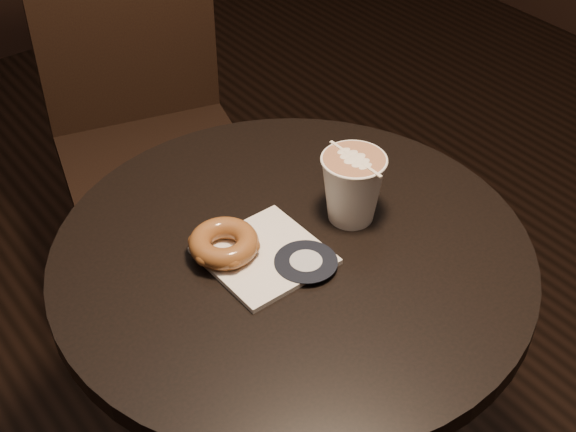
{
  "coord_description": "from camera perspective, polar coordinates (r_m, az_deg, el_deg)",
  "views": [
    {
      "loc": [
        -0.53,
        -0.68,
        1.52
      ],
      "look_at": [
        0.01,
        0.03,
        0.79
      ],
      "focal_mm": 50.0,
      "sensor_mm": 36.0,
      "label": 1
    }
  ],
  "objects": [
    {
      "name": "latte_cup",
      "position": [
        1.18,
        4.6,
        1.97
      ],
      "size": [
        0.1,
        0.1,
        0.11
      ],
      "primitive_type": null,
      "color": "white",
      "rests_on": "cafe_table"
    },
    {
      "name": "cafe_table",
      "position": [
        1.3,
        0.28,
        -8.95
      ],
      "size": [
        0.7,
        0.7,
        0.75
      ],
      "color": "black",
      "rests_on": "ground"
    },
    {
      "name": "pastry_bag",
      "position": [
        1.14,
        -1.68,
        -2.84
      ],
      "size": [
        0.16,
        0.16,
        0.01
      ],
      "primitive_type": "cube",
      "rotation": [
        0.0,
        0.0,
        0.02
      ],
      "color": "white",
      "rests_on": "cafe_table"
    },
    {
      "name": "chair",
      "position": [
        1.86,
        -10.37,
        8.11
      ],
      "size": [
        0.5,
        0.5,
        1.03
      ],
      "rotation": [
        0.0,
        0.0,
        -0.27
      ],
      "color": "black",
      "rests_on": "ground"
    },
    {
      "name": "doughnut",
      "position": [
        1.13,
        -4.58,
        -1.93
      ],
      "size": [
        0.1,
        0.1,
        0.03
      ],
      "primitive_type": "torus",
      "color": "brown",
      "rests_on": "pastry_bag"
    }
  ]
}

